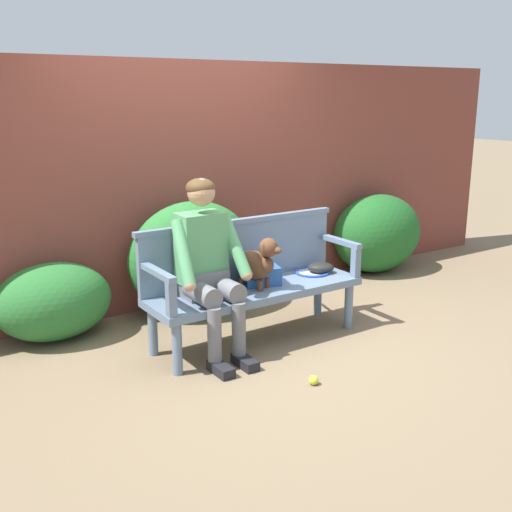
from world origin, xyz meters
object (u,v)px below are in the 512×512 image
at_px(person_seated, 207,262).
at_px(tennis_racket, 311,271).
at_px(garden_bench, 256,294).
at_px(sports_bag, 261,276).
at_px(dog_on_bench, 258,263).
at_px(baseball_glove, 321,268).
at_px(tennis_ball, 313,380).

height_order(person_seated, tennis_racket, person_seated).
height_order(garden_bench, sports_bag, sports_bag).
height_order(garden_bench, dog_on_bench, dog_on_bench).
xyz_separation_m(person_seated, sports_bag, (0.51, 0.06, -0.20)).
bearing_deg(garden_bench, tennis_racket, 8.44).
height_order(garden_bench, person_seated, person_seated).
distance_m(dog_on_bench, baseball_glove, 0.69).
bearing_deg(tennis_ball, tennis_racket, 52.64).
height_order(garden_bench, tennis_racket, tennis_racket).
relative_size(dog_on_bench, tennis_racket, 0.70).
distance_m(garden_bench, baseball_glove, 0.68).
height_order(tennis_racket, baseball_glove, baseball_glove).
bearing_deg(baseball_glove, tennis_ball, -91.75).
bearing_deg(tennis_ball, sports_bag, 78.50).
bearing_deg(dog_on_bench, tennis_ball, -96.98).
xyz_separation_m(garden_bench, baseball_glove, (0.67, 0.03, 0.10)).
distance_m(garden_bench, tennis_racket, 0.62).
bearing_deg(sports_bag, dog_on_bench, -139.00).
xyz_separation_m(garden_bench, person_seated, (-0.43, -0.01, 0.33)).
distance_m(tennis_racket, tennis_ball, 1.25).
distance_m(garden_bench, sports_bag, 0.16).
xyz_separation_m(dog_on_bench, tennis_racket, (0.61, 0.11, -0.19)).
relative_size(person_seated, tennis_racket, 2.25).
bearing_deg(dog_on_bench, person_seated, 178.77).
relative_size(garden_bench, tennis_ball, 26.22).
bearing_deg(dog_on_bench, baseball_glove, 4.61).
bearing_deg(baseball_glove, sports_bag, -142.06).
bearing_deg(tennis_ball, garden_bench, 83.09).
bearing_deg(person_seated, sports_bag, 6.79).
bearing_deg(garden_bench, baseball_glove, 2.59).
xyz_separation_m(garden_bench, tennis_ball, (-0.10, -0.85, -0.35)).
height_order(tennis_racket, tennis_ball, tennis_racket).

